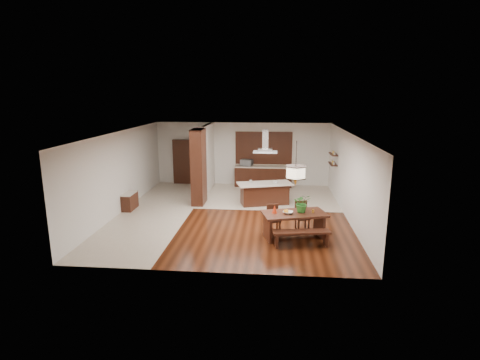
# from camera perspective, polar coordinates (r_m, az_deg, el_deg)

# --- Properties ---
(room_shell) EXTENTS (9.00, 9.04, 2.92)m
(room_shell) POSITION_cam_1_polar(r_m,az_deg,el_deg) (12.93, -1.33, 3.53)
(room_shell) COLOR black
(room_shell) RESTS_ON ground
(tile_hallway) EXTENTS (2.50, 9.00, 0.01)m
(tile_hallway) POSITION_cam_1_polar(r_m,az_deg,el_deg) (13.98, -12.59, -4.72)
(tile_hallway) COLOR beige
(tile_hallway) RESTS_ON ground
(tile_kitchen) EXTENTS (5.50, 4.00, 0.01)m
(tile_kitchen) POSITION_cam_1_polar(r_m,az_deg,el_deg) (15.74, 4.26, -2.43)
(tile_kitchen) COLOR beige
(tile_kitchen) RESTS_ON ground
(soffit_band) EXTENTS (8.00, 9.00, 0.02)m
(soffit_band) POSITION_cam_1_polar(r_m,az_deg,el_deg) (12.82, -1.35, 7.17)
(soffit_band) COLOR #38200E
(soffit_band) RESTS_ON room_shell
(partition_pier) EXTENTS (0.45, 1.00, 2.90)m
(partition_pier) POSITION_cam_1_polar(r_m,az_deg,el_deg) (14.42, -6.32, 1.98)
(partition_pier) COLOR black
(partition_pier) RESTS_ON ground
(partition_stub) EXTENTS (0.18, 2.40, 2.90)m
(partition_stub) POSITION_cam_1_polar(r_m,az_deg,el_deg) (16.45, -4.90, 3.39)
(partition_stub) COLOR silver
(partition_stub) RESTS_ON ground
(hallway_console) EXTENTS (0.37, 0.88, 0.63)m
(hallway_console) POSITION_cam_1_polar(r_m,az_deg,el_deg) (14.43, -16.44, -3.11)
(hallway_console) COLOR black
(hallway_console) RESTS_ON ground
(hallway_doorway) EXTENTS (1.10, 0.20, 2.10)m
(hallway_doorway) POSITION_cam_1_polar(r_m,az_deg,el_deg) (17.84, -8.38, 2.75)
(hallway_doorway) COLOR black
(hallway_doorway) RESTS_ON ground
(rear_counter) EXTENTS (2.60, 0.62, 0.95)m
(rear_counter) POSITION_cam_1_polar(r_m,az_deg,el_deg) (17.28, 3.55, 0.59)
(rear_counter) COLOR black
(rear_counter) RESTS_ON ground
(kitchen_window) EXTENTS (2.60, 0.08, 1.50)m
(kitchen_window) POSITION_cam_1_polar(r_m,az_deg,el_deg) (17.31, 3.63, 4.90)
(kitchen_window) COLOR brown
(kitchen_window) RESTS_ON room_shell
(shelf_lower) EXTENTS (0.26, 0.90, 0.04)m
(shelf_lower) POSITION_cam_1_polar(r_m,az_deg,el_deg) (15.71, 13.96, 2.41)
(shelf_lower) COLOR black
(shelf_lower) RESTS_ON room_shell
(shelf_upper) EXTENTS (0.26, 0.90, 0.04)m
(shelf_upper) POSITION_cam_1_polar(r_m,az_deg,el_deg) (15.65, 14.04, 3.85)
(shelf_upper) COLOR black
(shelf_upper) RESTS_ON room_shell
(dining_table) EXTENTS (2.03, 1.39, 0.77)m
(dining_table) POSITION_cam_1_polar(r_m,az_deg,el_deg) (11.23, 8.24, -5.95)
(dining_table) COLOR black
(dining_table) RESTS_ON ground
(dining_bench) EXTENTS (1.65, 0.60, 0.45)m
(dining_bench) POSITION_cam_1_polar(r_m,az_deg,el_deg) (10.76, 9.32, -8.80)
(dining_bench) COLOR black
(dining_bench) RESTS_ON ground
(dining_chair_left) EXTENTS (0.46, 0.46, 0.85)m
(dining_chair_left) POSITION_cam_1_polar(r_m,az_deg,el_deg) (11.66, 5.17, -5.89)
(dining_chair_left) COLOR black
(dining_chair_left) RESTS_ON ground
(dining_chair_right) EXTENTS (0.49, 0.49, 0.90)m
(dining_chair_right) POSITION_cam_1_polar(r_m,az_deg,el_deg) (11.92, 9.48, -5.45)
(dining_chair_right) COLOR black
(dining_chair_right) RESTS_ON ground
(pendant_lantern) EXTENTS (0.64, 0.64, 1.31)m
(pendant_lantern) POSITION_cam_1_polar(r_m,az_deg,el_deg) (10.81, 8.53, 2.49)
(pendant_lantern) COLOR beige
(pendant_lantern) RESTS_ON room_shell
(foliage_plant) EXTENTS (0.51, 0.45, 0.55)m
(foliage_plant) POSITION_cam_1_polar(r_m,az_deg,el_deg) (11.19, 9.46, -3.48)
(foliage_plant) COLOR #296B23
(foliage_plant) RESTS_ON dining_table
(fruit_bowl) EXTENTS (0.35, 0.35, 0.07)m
(fruit_bowl) POSITION_cam_1_polar(r_m,az_deg,el_deg) (11.06, 7.31, -4.92)
(fruit_bowl) COLOR beige
(fruit_bowl) RESTS_ON dining_table
(napkin_cone) EXTENTS (0.19, 0.19, 0.24)m
(napkin_cone) POSITION_cam_1_polar(r_m,az_deg,el_deg) (11.05, 5.29, -4.43)
(napkin_cone) COLOR red
(napkin_cone) RESTS_ON dining_table
(gold_ornament) EXTENTS (0.08, 0.08, 0.10)m
(gold_ornament) POSITION_cam_1_polar(r_m,az_deg,el_deg) (11.26, 11.06, -4.66)
(gold_ornament) COLOR gold
(gold_ornament) RESTS_ON dining_table
(kitchen_island) EXTENTS (2.23, 1.44, 0.85)m
(kitchen_island) POSITION_cam_1_polar(r_m,az_deg,el_deg) (14.48, 3.76, -2.04)
(kitchen_island) COLOR black
(kitchen_island) RESTS_ON ground
(range_hood) EXTENTS (0.90, 0.55, 0.87)m
(range_hood) POSITION_cam_1_polar(r_m,az_deg,el_deg) (14.09, 3.89, 5.96)
(range_hood) COLOR silver
(range_hood) RESTS_ON room_shell
(island_cup) EXTENTS (0.14, 0.14, 0.11)m
(island_cup) POSITION_cam_1_polar(r_m,az_deg,el_deg) (14.23, 5.43, -0.39)
(island_cup) COLOR silver
(island_cup) RESTS_ON kitchen_island
(microwave) EXTENTS (0.61, 0.50, 0.29)m
(microwave) POSITION_cam_1_polar(r_m,az_deg,el_deg) (17.18, 1.01, 2.65)
(microwave) COLOR #B8BAC0
(microwave) RESTS_ON rear_counter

